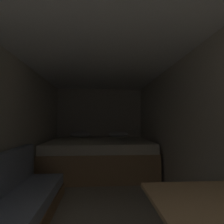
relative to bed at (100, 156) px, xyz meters
name	(u,v)px	position (x,y,z in m)	size (l,w,h in m)	color
ground_plane	(99,210)	(0.00, -1.78, -0.37)	(7.47, 7.47, 0.00)	#B2A893
wall_back	(100,125)	(0.00, 0.99, 0.68)	(2.52, 0.05, 2.11)	beige
wall_left	(6,131)	(-1.23, -1.78, 0.68)	(0.05, 5.47, 2.11)	beige
wall_right	(187,130)	(1.23, -1.78, 0.68)	(0.05, 5.47, 2.11)	beige
ceiling_slab	(100,52)	(0.00, -1.78, 1.76)	(2.52, 5.47, 0.05)	white
bed	(100,156)	(0.00, 0.00, 0.00)	(2.30, 1.85, 0.90)	tan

